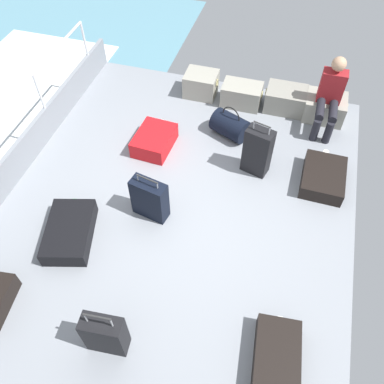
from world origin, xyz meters
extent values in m
cube|color=gray|center=(0.00, 0.00, -0.03)|extent=(4.40, 5.20, 0.06)
cube|color=gray|center=(-2.17, 0.00, 0.23)|extent=(0.06, 5.20, 0.45)
cylinder|color=silver|center=(-2.17, 0.69, 0.50)|extent=(0.04, 0.04, 1.00)
cylinder|color=silver|center=(-2.17, 2.08, 0.50)|extent=(0.04, 0.04, 1.00)
cylinder|color=silver|center=(-2.17, 0.00, 1.00)|extent=(0.04, 4.16, 0.04)
cube|color=gray|center=(-0.30, 2.19, 0.19)|extent=(0.50, 0.43, 0.37)
torus|color=tan|center=(-0.56, 2.19, 0.26)|extent=(0.02, 0.12, 0.12)
torus|color=tan|center=(-0.04, 2.19, 0.26)|extent=(0.02, 0.12, 0.12)
cube|color=gray|center=(0.38, 2.12, 0.17)|extent=(0.60, 0.39, 0.35)
torus|color=tan|center=(0.06, 2.12, 0.24)|extent=(0.02, 0.12, 0.12)
torus|color=tan|center=(0.69, 2.12, 0.24)|extent=(0.02, 0.12, 0.12)
cube|color=gray|center=(1.05, 2.19, 0.17)|extent=(0.60, 0.46, 0.35)
torus|color=tan|center=(0.74, 2.19, 0.24)|extent=(0.02, 0.12, 0.12)
torus|color=tan|center=(1.36, 2.19, 0.24)|extent=(0.02, 0.12, 0.12)
cube|color=gray|center=(1.64, 2.15, 0.18)|extent=(0.59, 0.48, 0.35)
torus|color=tan|center=(1.34, 2.15, 0.25)|extent=(0.02, 0.12, 0.12)
torus|color=tan|center=(1.95, 2.15, 0.25)|extent=(0.02, 0.12, 0.12)
cube|color=maroon|center=(1.64, 2.10, 0.59)|extent=(0.34, 0.20, 0.48)
sphere|color=tan|center=(1.64, 2.10, 0.95)|extent=(0.20, 0.20, 0.20)
cylinder|color=black|center=(1.73, 1.80, 0.39)|extent=(0.12, 0.40, 0.12)
cylinder|color=black|center=(1.73, 1.60, 0.18)|extent=(0.11, 0.11, 0.35)
cylinder|color=black|center=(1.55, 1.80, 0.39)|extent=(0.12, 0.40, 0.12)
cylinder|color=black|center=(1.55, 1.60, 0.18)|extent=(0.11, 0.11, 0.35)
cube|color=black|center=(0.84, 0.77, 0.35)|extent=(0.39, 0.29, 0.70)
cylinder|color=#A5A8AD|center=(0.74, 0.80, 0.75)|extent=(0.02, 0.02, 0.11)
cylinder|color=#A5A8AD|center=(0.94, 0.74, 0.75)|extent=(0.02, 0.02, 0.11)
cylinder|color=#2D2D2D|center=(0.84, 0.77, 0.81)|extent=(0.23, 0.08, 0.02)
cube|color=silver|center=(0.87, 0.88, 0.40)|extent=(0.05, 0.02, 0.08)
cube|color=black|center=(-1.06, -0.91, 0.11)|extent=(0.71, 0.92, 0.21)
cube|color=green|center=(-1.17, -0.51, 0.17)|extent=(0.05, 0.02, 0.08)
cube|color=black|center=(1.75, 0.79, 0.10)|extent=(0.55, 0.74, 0.20)
cube|color=green|center=(1.75, 1.16, 0.12)|extent=(0.05, 0.01, 0.08)
cube|color=black|center=(-0.26, -0.31, 0.28)|extent=(0.47, 0.27, 0.56)
cylinder|color=#A5A8AD|center=(-0.39, -0.28, 0.60)|extent=(0.02, 0.02, 0.09)
cylinder|color=#A5A8AD|center=(-0.13, -0.34, 0.60)|extent=(0.02, 0.02, 0.09)
cylinder|color=#2D2D2D|center=(-0.26, -0.31, 0.65)|extent=(0.28, 0.08, 0.02)
cube|color=white|center=(-0.24, -0.21, 0.37)|extent=(0.05, 0.02, 0.08)
cube|color=red|center=(-0.61, 0.82, 0.12)|extent=(0.52, 0.67, 0.24)
cube|color=white|center=(-0.59, 1.14, 0.21)|extent=(0.05, 0.01, 0.08)
cube|color=black|center=(-0.11, -1.95, 0.27)|extent=(0.41, 0.22, 0.55)
cylinder|color=#A5A8AD|center=(-0.23, -1.96, 0.62)|extent=(0.02, 0.02, 0.15)
cylinder|color=#A5A8AD|center=(0.01, -1.94, 0.62)|extent=(0.02, 0.02, 0.15)
cylinder|color=#2D2D2D|center=(-0.11, -1.95, 0.69)|extent=(0.26, 0.04, 0.02)
cube|color=white|center=(-0.12, -1.86, 0.39)|extent=(0.05, 0.01, 0.08)
cube|color=black|center=(1.50, -1.69, 0.10)|extent=(0.50, 0.83, 0.20)
cube|color=white|center=(1.46, -1.29, 0.16)|extent=(0.05, 0.01, 0.08)
cylinder|color=black|center=(0.36, 1.36, 0.17)|extent=(0.61, 0.52, 0.34)
torus|color=black|center=(0.36, 1.36, 0.35)|extent=(0.27, 0.13, 0.29)
cylinder|color=white|center=(1.75, 1.29, 0.05)|extent=(0.08, 0.08, 0.10)
camera|label=1|loc=(1.05, -3.01, 4.04)|focal=37.40mm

